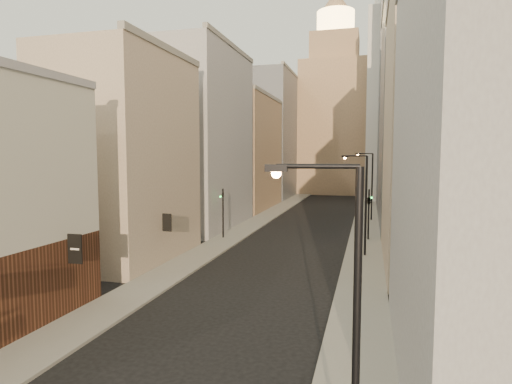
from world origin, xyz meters
name	(u,v)px	position (x,y,z in m)	size (l,w,h in m)	color
sidewalk_left	(272,213)	(-6.50, 55.00, 0.07)	(3.00, 140.00, 0.15)	gray
sidewalk_right	(366,216)	(6.50, 55.00, 0.07)	(3.00, 140.00, 0.15)	gray
left_bldg_beige	(123,159)	(-12.00, 26.00, 8.00)	(8.00, 12.00, 16.00)	tan
left_bldg_grey	(200,140)	(-12.00, 42.00, 10.00)	(8.00, 16.00, 20.00)	gray
left_bldg_tan	(245,154)	(-12.00, 60.00, 8.50)	(8.00, 18.00, 17.00)	#907359
left_bldg_wingrid	(273,137)	(-12.00, 80.00, 12.00)	(8.00, 20.00, 24.00)	gray
right_bldg_beige	(444,131)	(12.00, 30.00, 10.00)	(8.00, 16.00, 20.00)	tan
right_bldg_wingrid	(417,115)	(12.00, 50.00, 13.00)	(8.00, 20.00, 26.00)	gray
highrise	(439,55)	(18.00, 78.00, 25.66)	(21.00, 23.00, 51.20)	gray
clock_tower	(334,112)	(-1.00, 92.00, 17.63)	(14.00, 14.00, 44.90)	#907359
white_tower	(390,98)	(10.00, 78.00, 18.61)	(8.00, 8.00, 41.50)	silver
streetlamp_near	(347,323)	(6.42, 5.31, 4.61)	(2.12, 0.32, 8.07)	black
streetlamp_mid	(363,199)	(6.38, 31.52, 4.72)	(2.11, 0.78, 8.26)	black
streetlamp_far	(370,182)	(6.93, 51.22, 4.87)	(2.16, 0.87, 8.53)	black
traffic_light_left	(223,202)	(-7.07, 35.57, 3.65)	(0.58, 0.50, 5.00)	black
traffic_light_right	(369,202)	(6.81, 38.30, 3.80)	(0.65, 0.64, 5.00)	black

